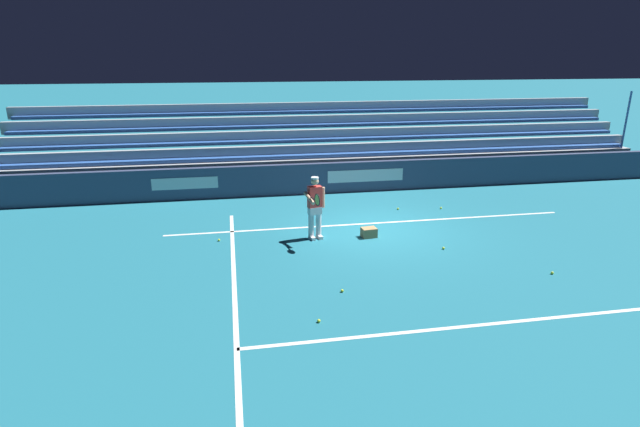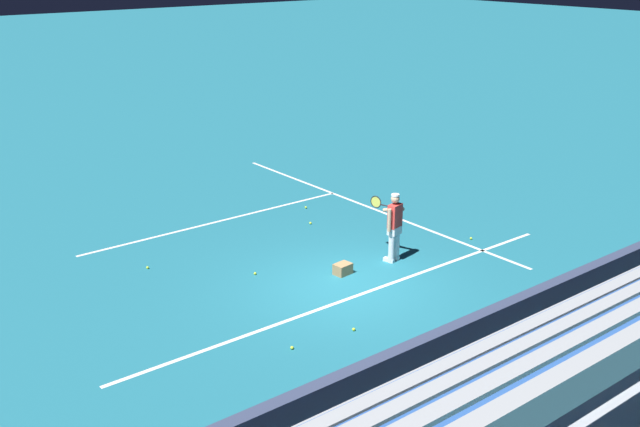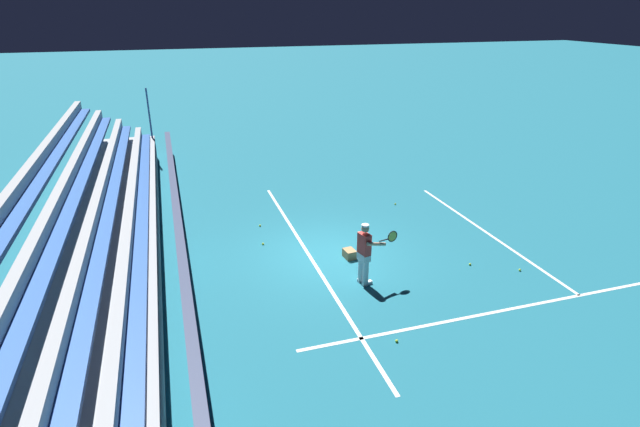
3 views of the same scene
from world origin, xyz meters
name	(u,v)px [view 2 (image 2 of 3)]	position (x,y,z in m)	size (l,w,h in m)	color
ground_plane	(346,287)	(0.00, 0.00, 0.00)	(160.00, 160.00, 0.00)	#1E6B7F
court_baseline_white	(360,294)	(0.00, -0.50, 0.00)	(12.00, 0.10, 0.01)	white
court_sideline_white	(365,205)	(4.11, 4.00, 0.00)	(0.10, 12.00, 0.01)	white
court_service_line_white	(219,221)	(0.00, 5.50, 0.00)	(8.22, 0.10, 0.01)	white
back_wall_sponsor_board	(492,335)	(0.01, -4.12, 0.55)	(25.68, 0.25, 1.10)	#384260
bleacher_stand	(603,377)	(0.00, -6.35, 0.76)	(24.39, 3.20, 3.40)	#9EA3A8
tennis_player	(394,226)	(1.89, 0.45, 0.89)	(0.59, 1.06, 1.71)	silver
ball_box_cardboard	(343,269)	(0.41, 0.59, 0.13)	(0.40, 0.30, 0.26)	#A87F51
tennis_ball_near_player	(310,223)	(1.87, 3.73, 0.03)	(0.07, 0.07, 0.07)	#CCE533
tennis_ball_stray_back	(354,329)	(-1.20, -1.67, 0.03)	(0.07, 0.07, 0.07)	#CCE533
tennis_ball_far_left	(471,238)	(4.47, 0.19, 0.03)	(0.07, 0.07, 0.07)	#CCE533
tennis_ball_midcourt	(148,268)	(-3.05, 3.71, 0.03)	(0.07, 0.07, 0.07)	#CCE533
tennis_ball_on_baseline	(292,348)	(-2.60, -1.50, 0.03)	(0.07, 0.07, 0.07)	#CCE533
tennis_ball_toward_net	(306,207)	(2.57, 4.87, 0.03)	(0.07, 0.07, 0.07)	#CCE533
tennis_ball_far_right	(255,274)	(-1.23, 1.83, 0.03)	(0.07, 0.07, 0.07)	#CCE533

